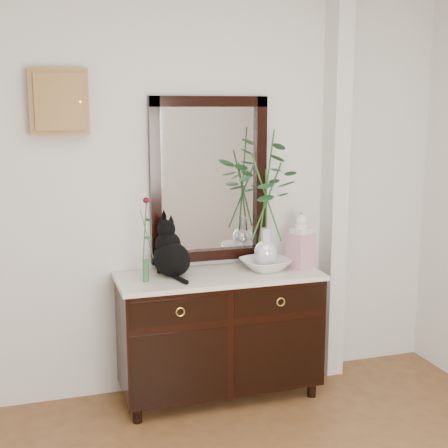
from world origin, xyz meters
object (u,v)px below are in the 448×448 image
object	(u,v)px
cat	(172,248)
lotus_bowl	(266,264)
sideboard	(219,329)
ginger_jar	(301,240)

from	to	relation	value
cat	lotus_bowl	size ratio (longest dim) A/B	1.15
sideboard	lotus_bowl	bearing A→B (deg)	1.62
sideboard	cat	world-z (taller)	cat
lotus_bowl	sideboard	bearing A→B (deg)	-178.38
lotus_bowl	ginger_jar	distance (m)	0.29
ginger_jar	cat	bearing A→B (deg)	175.87
ginger_jar	sideboard	bearing A→B (deg)	179.47
cat	sideboard	bearing A→B (deg)	-25.49
cat	lotus_bowl	bearing A→B (deg)	-19.12
cat	lotus_bowl	world-z (taller)	cat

